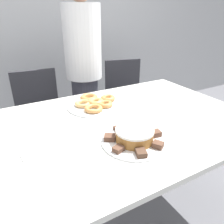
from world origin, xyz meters
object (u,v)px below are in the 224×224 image
at_px(office_chair_left, 41,123).
at_px(office_chair_right, 126,104).
at_px(napkin, 35,151).
at_px(person_standing, 84,70).
at_px(plate_cake, 134,141).
at_px(plate_donuts, 96,105).
at_px(frosted_cake, 134,135).

bearing_deg(office_chair_left, office_chair_right, 6.22).
bearing_deg(napkin, person_standing, 56.14).
bearing_deg(plate_cake, plate_donuts, 86.79).
bearing_deg(person_standing, plate_donuts, -105.77).
bearing_deg(person_standing, office_chair_left, 179.90).
bearing_deg(frosted_cake, plate_donuts, 86.79).
height_order(frosted_cake, napkin, frosted_cake).
bearing_deg(office_chair_right, person_standing, -165.20).
xyz_separation_m(office_chair_left, napkin, (-0.20, -0.97, 0.36)).
xyz_separation_m(plate_cake, frosted_cake, (0.00, -0.00, 0.04)).
height_order(person_standing, office_chair_left, person_standing).
height_order(plate_cake, napkin, plate_cake).
bearing_deg(office_chair_left, plate_cake, -71.35).
height_order(plate_donuts, frosted_cake, frosted_cake).
xyz_separation_m(person_standing, plate_cake, (-0.21, -1.13, -0.08)).
xyz_separation_m(frosted_cake, napkin, (-0.45, 0.16, -0.04)).
height_order(plate_cake, frosted_cake, frosted_cake).
distance_m(plate_donuts, napkin, 0.58).
height_order(plate_donuts, napkin, plate_donuts).
relative_size(plate_cake, frosted_cake, 1.74).
bearing_deg(plate_donuts, office_chair_right, 43.92).
height_order(office_chair_left, office_chair_right, same).
relative_size(frosted_cake, napkin, 1.30).
bearing_deg(plate_donuts, plate_cake, -93.21).
bearing_deg(person_standing, napkin, -123.86).
bearing_deg(office_chair_right, plate_cake, -106.18).
bearing_deg(office_chair_right, plate_donuts, -121.18).
height_order(office_chair_right, frosted_cake, office_chair_right).
bearing_deg(plate_cake, office_chair_left, 102.33).
bearing_deg(plate_cake, person_standing, 79.68).
height_order(person_standing, office_chair_right, person_standing).
height_order(office_chair_right, napkin, office_chair_right).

